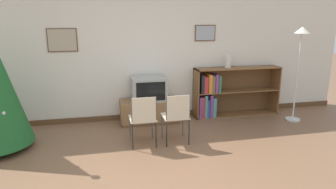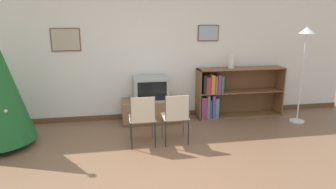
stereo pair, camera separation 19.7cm
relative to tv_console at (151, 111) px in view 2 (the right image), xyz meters
The scene contains 9 objects.
ground_plane 2.31m from the tv_console, 94.52° to the right, with size 24.00×24.00×0.00m, color brown.
wall_back 1.19m from the tv_console, 120.17° to the left, with size 8.72×0.11×2.70m.
tv_console is the anchor object (origin of this frame).
television 0.44m from the tv_console, 90.00° to the right, with size 0.64×0.48×0.44m.
folding_chair_left 1.15m from the tv_console, 103.47° to the right, with size 0.40×0.40×0.82m.
folding_chair_right 1.15m from the tv_console, 76.53° to the right, with size 0.40×0.40×0.82m.
bookshelf 1.54m from the tv_console, ahead, with size 1.75×0.36×0.98m.
vase 1.84m from the tv_console, ahead, with size 0.12×0.12×0.26m.
standing_lamp 3.04m from the tv_console, 10.06° to the right, with size 0.28×0.28×1.79m.
Camera 2 is at (-0.46, -3.15, 1.97)m, focal length 32.00 mm.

